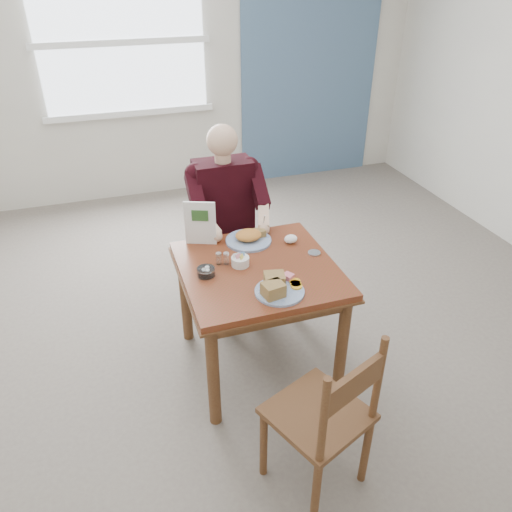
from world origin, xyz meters
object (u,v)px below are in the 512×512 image
object	(u,v)px
chair_near	(325,418)
chair_far	(225,243)
diner	(226,208)
near_plate	(277,287)
table	(258,282)
far_plate	(249,237)

from	to	relation	value
chair_near	chair_far	bearing A→B (deg)	90.50
chair_far	diner	size ratio (longest dim) A/B	0.69
diner	near_plate	distance (m)	0.99
chair_near	near_plate	bearing A→B (deg)	90.07
table	chair_near	distance (m)	0.95
diner	far_plate	world-z (taller)	diner
chair_near	near_plate	world-z (taller)	chair_near
table	far_plate	distance (m)	0.34
diner	near_plate	xyz separation A→B (m)	(0.01, -0.99, -0.03)
table	chair_far	bearing A→B (deg)	90.00
diner	chair_near	bearing A→B (deg)	-89.47
table	chair_far	world-z (taller)	chair_far
chair_far	chair_near	bearing A→B (deg)	-89.50
chair_near	diner	world-z (taller)	diner
table	near_plate	size ratio (longest dim) A/B	3.13
far_plate	diner	bearing A→B (deg)	95.75
chair_near	diner	bearing A→B (deg)	90.53
near_plate	far_plate	world-z (taller)	near_plate
table	chair_far	distance (m)	0.81
near_plate	table	bearing A→B (deg)	92.95
table	near_plate	distance (m)	0.31
chair_near	far_plate	xyz separation A→B (m)	(0.03, 1.25, 0.30)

